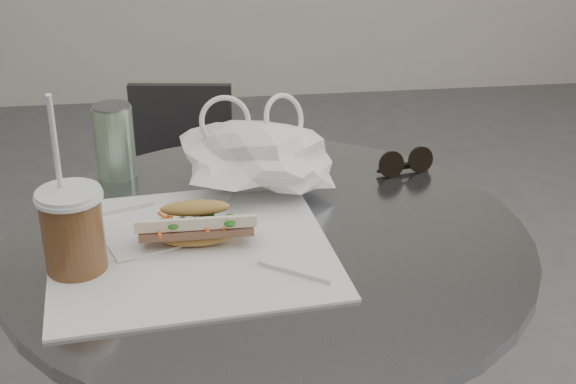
{
  "coord_description": "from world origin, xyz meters",
  "views": [
    {
      "loc": [
        -0.1,
        -0.81,
        1.29
      ],
      "look_at": [
        0.03,
        0.24,
        0.79
      ],
      "focal_mm": 50.0,
      "sensor_mm": 36.0,
      "label": 1
    }
  ],
  "objects": [
    {
      "name": "chair_far",
      "position": [
        -0.14,
        1.09,
        0.29
      ],
      "size": [
        0.34,
        0.36,
        0.65
      ],
      "rotation": [
        0.0,
        0.0,
        3.0
      ],
      "color": "#303033",
      "rests_on": "ground"
    },
    {
      "name": "banh_mi",
      "position": [
        -0.1,
        0.18,
        0.77
      ],
      "size": [
        0.19,
        0.08,
        0.07
      ],
      "rotation": [
        0.0,
        0.0,
        -0.0
      ],
      "color": "tan",
      "rests_on": "sandwich_paper"
    },
    {
      "name": "drink_can",
      "position": [
        -0.23,
        0.44,
        0.8
      ],
      "size": [
        0.06,
        0.06,
        0.12
      ],
      "color": "#518C52",
      "rests_on": "cafe_table"
    },
    {
      "name": "plastic_bag",
      "position": [
        -0.0,
        0.35,
        0.8
      ],
      "size": [
        0.27,
        0.23,
        0.11
      ],
      "primitive_type": null,
      "rotation": [
        0.0,
        0.0,
        0.3
      ],
      "color": "white",
      "rests_on": "cafe_table"
    },
    {
      "name": "napkin_stack",
      "position": [
        -0.18,
        0.2,
        0.74
      ],
      "size": [
        0.12,
        0.12,
        0.01
      ],
      "color": "white",
      "rests_on": "cafe_table"
    },
    {
      "name": "iced_coffee",
      "position": [
        -0.26,
        0.14,
        0.8
      ],
      "size": [
        0.09,
        0.09,
        0.25
      ],
      "color": "brown",
      "rests_on": "cafe_table"
    },
    {
      "name": "sunglasses",
      "position": [
        0.25,
        0.39,
        0.76
      ],
      "size": [
        0.1,
        0.04,
        0.05
      ],
      "rotation": [
        0.0,
        0.0,
        0.25
      ],
      "color": "black",
      "rests_on": "cafe_table"
    },
    {
      "name": "sandwich_paper",
      "position": [
        -0.11,
        0.18,
        0.74
      ],
      "size": [
        0.42,
        0.4,
        0.0
      ],
      "primitive_type": "cube",
      "rotation": [
        0.0,
        0.0,
        0.1
      ],
      "color": "white",
      "rests_on": "cafe_table"
    }
  ]
}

